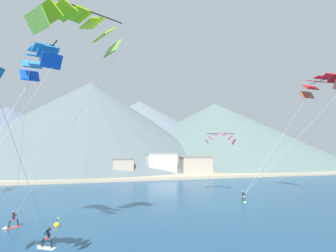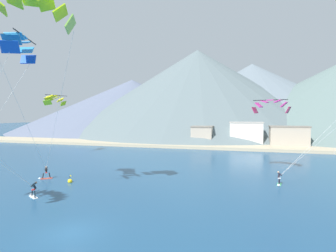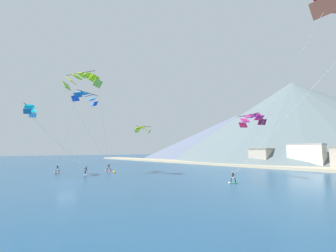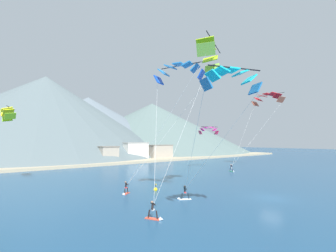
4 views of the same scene
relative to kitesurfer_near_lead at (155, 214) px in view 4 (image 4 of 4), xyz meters
The scene contains 19 objects.
ground_plane 15.66m from the kitesurfer_near_lead, ahead, with size 400.00×400.00×0.00m, color navy.
kitesurfer_near_lead is the anchor object (origin of this frame).
kitesurfer_near_trail 35.07m from the kitesurfer_near_lead, 25.55° to the left, with size 0.75×1.79×1.73m.
kitesurfer_mid_center 7.50m from the kitesurfer_near_lead, 28.76° to the left, with size 1.71×1.21×1.67m.
kitesurfer_far_left 10.47m from the kitesurfer_near_lead, 77.39° to the left, with size 1.63×1.36×1.72m.
parafoil_kite_near_lead 16.26m from the kitesurfer_near_lead, 29.90° to the left, with size 7.72×6.13×15.02m.
parafoil_kite_near_trail 51.12m from the kitesurfer_near_lead, 16.79° to the left, with size 15.50×8.82×18.37m.
parafoil_kite_mid_center 13.40m from the kitesurfer_near_lead, 58.91° to the right, with size 5.85×10.63×11.56m.
parafoil_kite_far_left 19.56m from the kitesurfer_near_lead, ahead, with size 9.83×11.76×17.75m.
parafoil_kite_distant_high_outer 39.27m from the kitesurfer_near_lead, 34.82° to the left, with size 5.32×3.18×1.99m.
parafoil_kite_distant_low_drift 31.65m from the kitesurfer_near_lead, 109.92° to the left, with size 2.11×6.03×2.24m.
race_marker_buoy 11.66m from the kitesurfer_near_lead, 55.28° to the left, with size 0.56×0.56×1.02m.
shoreline_strip 51.36m from the kitesurfer_near_lead, 72.48° to the left, with size 180.00×10.00×0.70m, color tan.
shore_building_harbour_front 65.90m from the kitesurfer_near_lead, 53.81° to the left, with size 9.38×4.46×5.54m.
shore_building_promenade_mid 54.98m from the kitesurfer_near_lead, 71.71° to the left, with size 5.64×6.13×5.33m.
shore_building_quay_east 61.07m from the kitesurfer_near_lead, 62.06° to the left, with size 8.60×4.24×6.46m.
mountain_peak_central_summit 124.56m from the kitesurfer_near_lead, 74.81° to the left, with size 121.77×121.77×33.44m.
mountain_peak_east_shoulder 129.40m from the kitesurfer_near_lead, 56.56° to the left, with size 125.13×125.13×31.97m.
mountain_peak_far_spur 107.50m from the kitesurfer_near_lead, 86.10° to the left, with size 121.90×121.90×38.72m.
Camera 4 is at (-27.04, -14.47, 6.97)m, focal length 24.00 mm.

